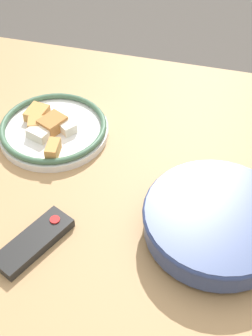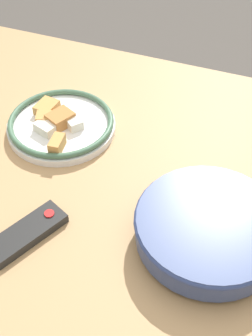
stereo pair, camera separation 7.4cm
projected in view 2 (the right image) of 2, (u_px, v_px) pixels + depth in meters
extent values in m
cube|color=tan|center=(122.00, 203.00, 1.00)|extent=(1.31, 1.07, 0.04)
cylinder|color=tan|center=(20.00, 135.00, 1.72)|extent=(0.06, 0.06, 0.71)
cylinder|color=#384775|center=(207.00, 239.00, 0.90)|extent=(0.12, 0.12, 0.01)
cylinder|color=#384775|center=(209.00, 228.00, 0.88)|extent=(0.28, 0.28, 0.06)
cylinder|color=#C67A33|center=(209.00, 230.00, 0.88)|extent=(0.25, 0.25, 0.05)
torus|color=navy|center=(210.00, 222.00, 0.86)|extent=(0.29, 0.29, 0.01)
cylinder|color=white|center=(62.00, 127.00, 1.13)|extent=(0.26, 0.26, 0.02)
torus|color=#42664C|center=(61.00, 122.00, 1.12)|extent=(0.25, 0.25, 0.01)
cube|color=tan|center=(46.00, 119.00, 1.12)|extent=(0.05, 0.05, 0.03)
cube|color=#B2753D|center=(60.00, 119.00, 1.11)|extent=(0.07, 0.07, 0.03)
cube|color=silver|center=(74.00, 123.00, 1.11)|extent=(0.05, 0.05, 0.02)
cube|color=silver|center=(50.00, 125.00, 1.10)|extent=(0.07, 0.07, 0.02)
cube|color=tan|center=(57.00, 144.00, 1.05)|extent=(0.03, 0.05, 0.03)
cube|color=tan|center=(47.00, 108.00, 1.15)|extent=(0.05, 0.06, 0.02)
cube|color=black|center=(26.00, 233.00, 0.91)|extent=(0.12, 0.17, 0.02)
cylinder|color=red|center=(49.00, 213.00, 0.93)|extent=(0.02, 0.02, 0.00)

